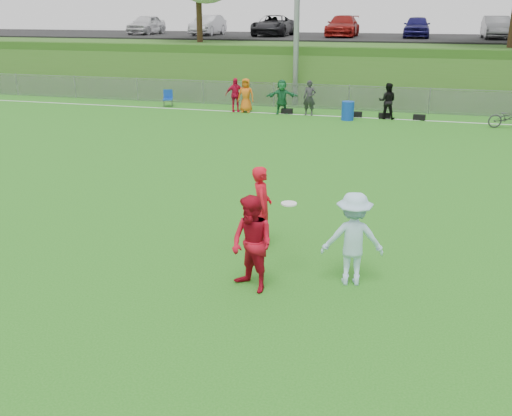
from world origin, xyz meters
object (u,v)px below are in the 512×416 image
(player_red_center, at_px, (252,244))
(bicycle, at_px, (509,118))
(recycling_bin, at_px, (348,111))
(player_blue, at_px, (353,239))
(frisbee, at_px, (289,204))
(player_red_left, at_px, (262,207))

(player_red_center, bearing_deg, bicycle, 100.20)
(recycling_bin, bearing_deg, bicycle, 0.00)
(player_blue, height_order, frisbee, player_blue)
(player_red_left, height_order, frisbee, player_red_left)
(recycling_bin, relative_size, bicycle, 0.50)
(player_red_center, relative_size, bicycle, 1.04)
(player_red_center, relative_size, frisbee, 5.97)
(bicycle, bearing_deg, frisbee, 149.20)
(frisbee, distance_m, recycling_bin, 17.08)
(player_red_center, height_order, player_blue, player_red_center)
(frisbee, bearing_deg, recycling_bin, 92.86)
(frisbee, distance_m, bicycle, 18.16)
(frisbee, relative_size, bicycle, 0.17)
(bicycle, bearing_deg, player_red_center, 148.46)
(player_red_left, xyz_separation_m, player_blue, (2.12, -1.27, -0.01))
(player_red_center, bearing_deg, frisbee, 85.16)
(player_red_left, height_order, player_red_center, player_red_left)
(recycling_bin, bearing_deg, player_red_left, -90.11)
(player_blue, distance_m, recycling_bin, 17.12)
(player_red_left, relative_size, bicycle, 1.04)
(player_blue, relative_size, recycling_bin, 2.08)
(player_blue, relative_size, frisbee, 5.93)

